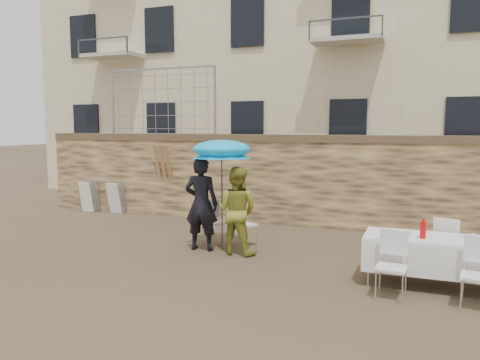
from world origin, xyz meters
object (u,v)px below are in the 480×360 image
(banquet_table, at_px, (437,240))
(table_chair_back, at_px, (448,245))
(woman_dress, at_px, (237,211))
(soda_bottle, at_px, (423,230))
(table_chair_front_right, at_px, (478,275))
(couple_chair_left, at_px, (213,221))
(table_chair_front_left, at_px, (391,266))
(umbrella, at_px, (222,152))
(couple_chair_right, at_px, (244,223))
(chair_stack_left, at_px, (93,195))
(chair_stack_right, at_px, (119,197))
(man_suit, at_px, (201,204))

(banquet_table, xyz_separation_m, table_chair_back, (0.20, 0.80, -0.25))
(woman_dress, distance_m, table_chair_back, 3.75)
(soda_bottle, xyz_separation_m, table_chair_front_right, (0.70, -0.60, -0.43))
(couple_chair_left, bearing_deg, banquet_table, 157.80)
(soda_bottle, relative_size, table_chair_back, 0.27)
(banquet_table, height_order, table_chair_front_left, table_chair_front_left)
(woman_dress, xyz_separation_m, table_chair_front_right, (4.03, -1.40, -0.36))
(banquet_table, xyz_separation_m, table_chair_front_right, (0.50, -0.75, -0.25))
(banquet_table, height_order, table_chair_front_right, table_chair_front_right)
(umbrella, height_order, couple_chair_right, umbrella)
(banquet_table, xyz_separation_m, chair_stack_left, (-9.13, 3.43, -0.27))
(table_chair_front_right, bearing_deg, couple_chair_left, 165.34)
(table_chair_front_right, bearing_deg, banquet_table, 131.29)
(umbrella, distance_m, table_chair_back, 4.33)
(woman_dress, bearing_deg, chair_stack_right, -26.29)
(woman_dress, xyz_separation_m, couple_chair_left, (-0.75, 0.55, -0.36))
(couple_chair_right, height_order, table_chair_front_left, same)
(soda_bottle, bearing_deg, table_chair_front_left, -123.69)
(soda_bottle, xyz_separation_m, chair_stack_left, (-8.93, 3.58, -0.45))
(man_suit, height_order, umbrella, umbrella)
(table_chair_back, distance_m, chair_stack_right, 8.83)
(soda_bottle, bearing_deg, banquet_table, 36.87)
(man_suit, relative_size, chair_stack_left, 2.02)
(man_suit, xyz_separation_m, banquet_table, (4.28, -0.65, -0.20))
(banquet_table, bearing_deg, table_chair_front_left, -128.66)
(table_chair_front_right, bearing_deg, woman_dress, 168.37)
(soda_bottle, bearing_deg, umbrella, 166.17)
(man_suit, distance_m, chair_stack_right, 4.85)
(couple_chair_right, xyz_separation_m, chair_stack_left, (-5.55, 2.22, -0.02))
(soda_bottle, bearing_deg, couple_chair_left, 161.62)
(couple_chair_right, bearing_deg, chair_stack_right, -3.87)
(table_chair_front_right, distance_m, chair_stack_right, 9.68)
(couple_chair_left, xyz_separation_m, banquet_table, (4.28, -1.20, 0.25))
(table_chair_front_left, relative_size, table_chair_front_right, 1.00)
(couple_chair_left, bearing_deg, chair_stack_right, -35.80)
(woman_dress, distance_m, chair_stack_right, 5.47)
(couple_chair_right, distance_m, chair_stack_left, 5.98)
(banquet_table, relative_size, table_chair_back, 2.19)
(couple_chair_right, xyz_separation_m, chair_stack_right, (-4.65, 2.22, -0.02))
(chair_stack_left, xyz_separation_m, chair_stack_right, (0.90, 0.00, 0.00))
(couple_chair_right, relative_size, table_chair_back, 1.00)
(woman_dress, xyz_separation_m, chair_stack_right, (-4.70, 2.77, -0.38))
(table_chair_back, bearing_deg, man_suit, 15.85)
(table_chair_front_left, relative_size, chair_stack_left, 1.04)
(couple_chair_left, xyz_separation_m, table_chair_front_left, (3.68, -1.95, 0.00))
(man_suit, bearing_deg, couple_chair_right, -146.98)
(table_chair_front_left, height_order, chair_stack_right, table_chair_front_left)
(banquet_table, bearing_deg, couple_chair_right, 161.38)
(table_chair_back, height_order, chair_stack_right, table_chair_back)
(table_chair_front_left, bearing_deg, couple_chair_left, 156.91)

